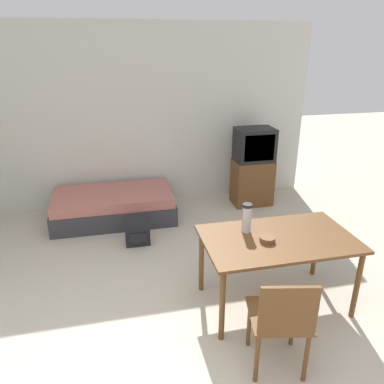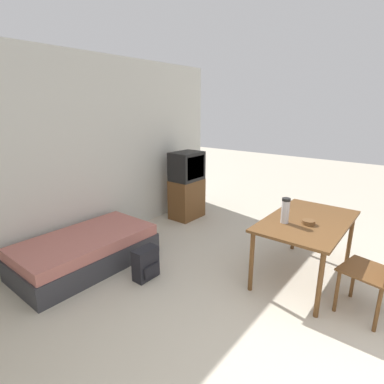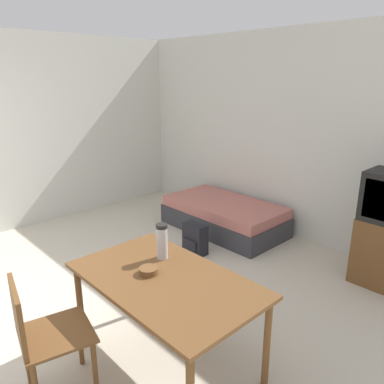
# 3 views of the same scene
# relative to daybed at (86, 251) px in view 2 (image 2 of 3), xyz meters

# --- Properties ---
(wall_back) EXTENTS (5.71, 0.06, 2.70)m
(wall_back) POSITION_rel_daybed_xyz_m (0.29, 0.57, 1.15)
(wall_back) COLOR silver
(wall_back) RESTS_ON ground_plane
(daybed) EXTENTS (1.71, 0.92, 0.41)m
(daybed) POSITION_rel_daybed_xyz_m (0.00, 0.00, 0.00)
(daybed) COLOR #333338
(daybed) RESTS_ON ground_plane
(tv) EXTENTS (0.60, 0.42, 1.22)m
(tv) POSITION_rel_daybed_xyz_m (2.16, 0.10, 0.40)
(tv) COLOR brown
(tv) RESTS_ON ground_plane
(dining_table) EXTENTS (1.41, 0.84, 0.73)m
(dining_table) POSITION_rel_daybed_xyz_m (1.47, -2.27, 0.45)
(dining_table) COLOR brown
(dining_table) RESTS_ON ground_plane
(wooden_chair) EXTENTS (0.53, 0.53, 0.88)m
(wooden_chair) POSITION_rel_daybed_xyz_m (1.15, -3.06, 0.31)
(wooden_chair) COLOR brown
(wooden_chair) RESTS_ON ground_plane
(thermos_flask) EXTENTS (0.09, 0.09, 0.29)m
(thermos_flask) POSITION_rel_daybed_xyz_m (1.22, -2.09, 0.69)
(thermos_flask) COLOR #B7B7BC
(thermos_flask) RESTS_ON dining_table
(mate_bowl) EXTENTS (0.14, 0.14, 0.05)m
(mate_bowl) POSITION_rel_daybed_xyz_m (1.34, -2.32, 0.55)
(mate_bowl) COLOR brown
(mate_bowl) RESTS_ON dining_table
(backpack) EXTENTS (0.31, 0.19, 0.39)m
(backpack) POSITION_rel_daybed_xyz_m (0.26, -0.82, -0.01)
(backpack) COLOR black
(backpack) RESTS_ON ground_plane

